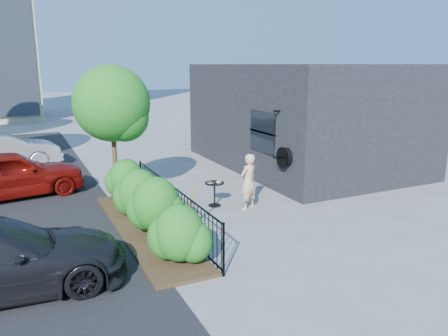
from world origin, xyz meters
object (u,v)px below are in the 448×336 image
cafe_table (215,190)px  woman (248,182)px  shovel (190,210)px  car_red (10,174)px  patio_tree (114,108)px

cafe_table → woman: 1.03m
woman → shovel: woman is taller
shovel → car_red: (-3.91, 5.05, 0.16)m
patio_tree → car_red: bearing=149.9°
cafe_table → shovel: shovel is taller
cafe_table → car_red: 6.32m
patio_tree → shovel: (0.98, -3.34, -2.19)m
shovel → car_red: 6.39m
cafe_table → car_red: (-5.29, 3.44, 0.25)m
patio_tree → shovel: 4.12m
patio_tree → cafe_table: 3.71m
woman → car_red: size_ratio=0.37×
woman → cafe_table: bearing=-62.6°
woman → patio_tree: bearing=-59.1°
patio_tree → shovel: patio_tree is taller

